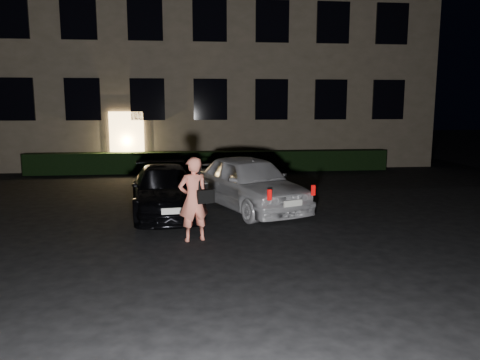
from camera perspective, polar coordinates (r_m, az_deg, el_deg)
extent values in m
plane|color=black|center=(9.44, 0.04, -8.03)|extent=(80.00, 80.00, 0.00)
cube|color=brown|center=(24.20, -4.22, 16.78)|extent=(20.00, 8.00, 12.00)
cube|color=#FFC974|center=(20.11, -13.61, 4.53)|extent=(1.40, 0.10, 2.50)
cube|color=black|center=(21.02, -25.65, 8.86)|extent=(1.40, 0.10, 1.70)
cube|color=black|center=(20.33, -18.62, 9.30)|extent=(1.40, 0.10, 1.70)
cube|color=black|center=(19.96, -11.20, 9.61)|extent=(1.40, 0.10, 1.70)
cube|color=black|center=(19.93, -3.62, 9.77)|extent=(1.40, 0.10, 1.70)
cube|color=black|center=(20.23, 3.86, 9.76)|extent=(1.40, 0.10, 1.70)
cube|color=black|center=(20.86, 11.00, 9.59)|extent=(1.40, 0.10, 1.70)
cube|color=black|center=(21.78, 17.63, 9.31)|extent=(1.40, 0.10, 1.70)
cube|color=black|center=(21.29, -26.28, 17.48)|extent=(1.40, 0.10, 1.70)
cube|color=black|center=(20.61, -19.10, 18.22)|extent=(1.40, 0.10, 1.70)
cube|color=black|center=(20.25, -11.50, 18.70)|extent=(1.40, 0.10, 1.70)
cube|color=black|center=(20.22, -3.72, 18.87)|extent=(1.40, 0.10, 1.70)
cube|color=black|center=(20.51, 3.96, 18.73)|extent=(1.40, 0.10, 1.70)
cube|color=black|center=(21.13, 11.28, 18.30)|extent=(1.40, 0.10, 1.70)
cube|color=black|center=(22.04, 18.05, 17.65)|extent=(1.40, 0.10, 1.70)
cube|color=black|center=(19.63, -3.48, 2.24)|extent=(15.00, 0.70, 0.85)
imported|color=black|center=(12.28, -9.12, -1.22)|extent=(2.11, 4.29, 1.20)
cube|color=white|center=(11.60, -4.43, -1.02)|extent=(0.17, 0.86, 0.40)
cube|color=silver|center=(10.20, -8.33, -3.77)|extent=(0.44, 0.08, 0.13)
imported|color=silver|center=(12.54, 1.13, -0.30)|extent=(3.14, 4.60, 1.45)
cube|color=red|center=(10.50, 3.61, -1.82)|extent=(0.10, 0.08, 0.24)
cube|color=red|center=(11.17, 8.93, -1.25)|extent=(0.10, 0.08, 0.24)
cube|color=silver|center=(10.83, 6.49, -2.83)|extent=(0.47, 0.22, 0.14)
imported|color=#EC7C64|center=(9.65, -5.70, -2.34)|extent=(0.73, 0.59, 1.75)
cube|color=black|center=(9.59, -4.25, -2.00)|extent=(0.39, 0.26, 0.28)
cube|color=black|center=(9.52, -5.03, 0.32)|extent=(0.06, 0.07, 0.54)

